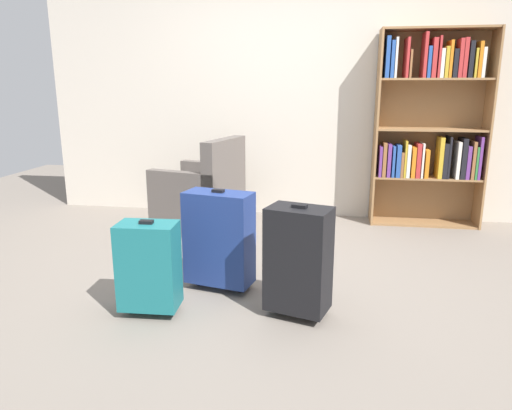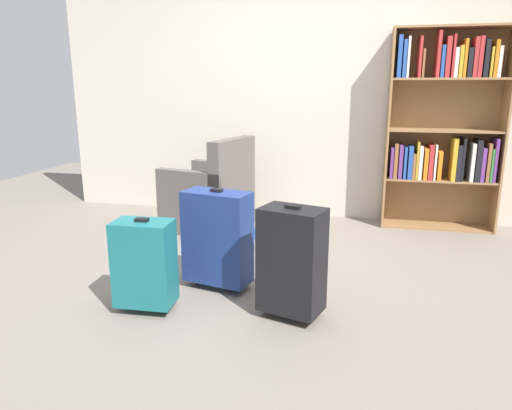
{
  "view_description": "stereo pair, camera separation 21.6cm",
  "coord_description": "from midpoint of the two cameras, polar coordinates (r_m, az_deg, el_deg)",
  "views": [
    {
      "loc": [
        0.46,
        -3.16,
        1.37
      ],
      "look_at": [
        -0.05,
        0.05,
        0.55
      ],
      "focal_mm": 33.05,
      "sensor_mm": 36.0,
      "label": 1
    },
    {
      "loc": [
        0.67,
        -3.12,
        1.37
      ],
      "look_at": [
        -0.05,
        0.05,
        0.55
      ],
      "focal_mm": 33.05,
      "sensor_mm": 36.0,
      "label": 2
    }
  ],
  "objects": [
    {
      "name": "armchair",
      "position": [
        4.64,
        -7.86,
        0.88
      ],
      "size": [
        0.85,
        0.85,
        0.9
      ],
      "color": "#59514C",
      "rests_on": "ground"
    },
    {
      "name": "back_wall",
      "position": [
        5.1,
        2.64,
        13.34
      ],
      "size": [
        5.23,
        0.1,
        2.6
      ],
      "primitive_type": "cube",
      "color": "beige",
      "rests_on": "ground"
    },
    {
      "name": "suitcase_black",
      "position": [
        2.84,
        2.97,
        -6.6
      ],
      "size": [
        0.42,
        0.34,
        0.71
      ],
      "color": "black",
      "rests_on": "ground"
    },
    {
      "name": "mug",
      "position": [
        4.37,
        -2.41,
        -3.48
      ],
      "size": [
        0.12,
        0.08,
        0.1
      ],
      "color": "#1959A5",
      "rests_on": "ground"
    },
    {
      "name": "suitcase_navy_blue",
      "position": [
        3.23,
        -6.41,
        -4.01
      ],
      "size": [
        0.49,
        0.31,
        0.71
      ],
      "color": "navy",
      "rests_on": "ground"
    },
    {
      "name": "bookshelf",
      "position": [
        4.95,
        19.2,
        9.26
      ],
      "size": [
        1.06,
        0.31,
        1.91
      ],
      "color": "olive",
      "rests_on": "ground"
    },
    {
      "name": "suitcase_teal",
      "position": [
        2.97,
        -14.9,
        -7.14
      ],
      "size": [
        0.36,
        0.24,
        0.6
      ],
      "color": "#19666B",
      "rests_on": "ground"
    },
    {
      "name": "ground_plane",
      "position": [
        3.47,
        -1.17,
        -9.1
      ],
      "size": [
        9.16,
        9.16,
        0.0
      ],
      "primitive_type": "plane",
      "color": "slate"
    }
  ]
}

